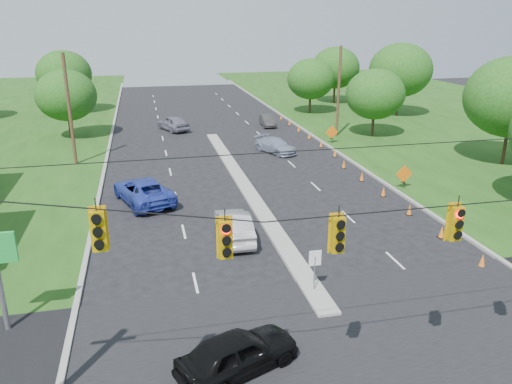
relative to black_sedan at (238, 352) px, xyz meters
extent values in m
cube|color=gray|center=(-5.87, 28.31, -0.75)|extent=(0.25, 110.00, 0.16)
cube|color=gray|center=(14.33, 28.31, -0.75)|extent=(0.25, 110.00, 0.16)
cube|color=gray|center=(4.23, 19.31, -0.75)|extent=(1.00, 34.00, 0.18)
cylinder|color=gray|center=(4.23, 4.31, 0.15)|extent=(0.06, 0.06, 1.80)
cube|color=white|center=(4.23, 4.31, 0.95)|extent=(0.55, 0.04, 0.70)
cylinder|color=black|center=(4.23, -2.69, 6.25)|extent=(24.00, 0.04, 0.04)
cube|color=#DDA807|center=(-3.77, -2.69, 6.00)|extent=(0.34, 0.24, 1.00)
cube|color=#DDA807|center=(-0.77, -2.69, 5.48)|extent=(0.34, 0.24, 1.00)
cube|color=#DDA807|center=(2.23, -2.69, 5.30)|extent=(0.34, 0.24, 1.00)
cube|color=#DDA807|center=(5.73, -2.69, 5.30)|extent=(0.34, 0.24, 1.00)
cylinder|color=#422D1C|center=(-8.27, 28.31, 3.75)|extent=(0.28, 0.28, 9.00)
cylinder|color=#422D1C|center=(16.73, 33.31, 3.75)|extent=(0.28, 0.28, 9.00)
cylinder|color=gray|center=(-8.27, 4.31, 1.25)|extent=(0.20, 0.20, 4.00)
cone|color=orange|center=(13.03, 4.81, -0.40)|extent=(0.32, 0.32, 0.70)
cone|color=orange|center=(13.03, 8.31, -0.40)|extent=(0.32, 0.32, 0.70)
cone|color=orange|center=(13.03, 11.81, -0.40)|extent=(0.32, 0.32, 0.70)
cone|color=orange|center=(13.03, 15.31, -0.40)|extent=(0.32, 0.32, 0.70)
cone|color=orange|center=(13.03, 18.81, -0.40)|extent=(0.32, 0.32, 0.70)
cone|color=orange|center=(13.03, 22.31, -0.40)|extent=(0.32, 0.32, 0.70)
cone|color=orange|center=(13.63, 25.81, -0.40)|extent=(0.32, 0.32, 0.70)
cone|color=orange|center=(13.63, 29.31, -0.40)|extent=(0.32, 0.32, 0.70)
cone|color=orange|center=(13.63, 32.81, -0.40)|extent=(0.32, 0.32, 0.70)
cone|color=orange|center=(13.63, 36.31, -0.40)|extent=(0.32, 0.32, 0.70)
cone|color=orange|center=(13.63, 39.81, -0.40)|extent=(0.32, 0.32, 0.70)
cone|color=orange|center=(13.63, 43.31, -0.40)|extent=(0.32, 0.32, 0.70)
cube|color=black|center=(15.03, 16.31, -0.20)|extent=(0.06, 0.58, 0.26)
cube|color=black|center=(15.03, 16.31, -0.20)|extent=(0.06, 0.58, 0.26)
cube|color=orange|center=(15.03, 16.31, 0.40)|extent=(1.27, 0.05, 1.27)
cube|color=black|center=(15.03, 30.31, -0.20)|extent=(0.06, 0.58, 0.26)
cube|color=black|center=(15.03, 30.31, -0.20)|extent=(0.06, 0.58, 0.26)
cube|color=orange|center=(15.03, 30.31, 0.40)|extent=(1.27, 0.05, 1.27)
cylinder|color=black|center=(-9.77, 38.31, 0.51)|extent=(0.28, 0.28, 2.52)
ellipsoid|color=#194C14|center=(-9.77, 38.31, 3.59)|extent=(5.88, 5.88, 5.04)
cylinder|color=black|center=(-11.77, 53.31, 0.69)|extent=(0.28, 0.28, 2.88)
ellipsoid|color=#194C14|center=(-11.77, 53.31, 4.21)|extent=(6.72, 6.72, 5.76)
cylinder|color=black|center=(26.23, 20.31, 0.87)|extent=(0.28, 0.28, 3.24)
cylinder|color=black|center=(20.23, 32.31, 0.51)|extent=(0.28, 0.28, 2.52)
ellipsoid|color=#194C14|center=(20.23, 32.31, 3.59)|extent=(5.88, 5.88, 5.04)
cylinder|color=black|center=(28.23, 42.31, 0.87)|extent=(0.28, 0.28, 3.24)
ellipsoid|color=#194C14|center=(28.23, 42.31, 4.83)|extent=(7.56, 7.56, 6.48)
cylinder|color=black|center=(24.23, 53.31, 0.69)|extent=(0.28, 0.28, 2.88)
ellipsoid|color=#194C14|center=(24.23, 53.31, 4.21)|extent=(6.72, 6.72, 5.76)
cylinder|color=black|center=(18.23, 46.31, 0.51)|extent=(0.28, 0.28, 2.52)
ellipsoid|color=#194C14|center=(18.23, 46.31, 3.59)|extent=(5.88, 5.88, 5.04)
imported|color=black|center=(0.00, 0.00, 0.00)|extent=(4.72, 3.29, 1.49)
imported|color=#B5B4B4|center=(1.84, 10.71, 0.04)|extent=(1.80, 4.80, 1.57)
imported|color=#2B3EAB|center=(-2.89, 17.74, 0.07)|extent=(4.43, 6.43, 1.63)
imported|color=#9097B0|center=(8.90, 28.34, -0.09)|extent=(3.52, 4.88, 1.31)
imported|color=gray|center=(0.57, 39.91, 0.05)|extent=(3.59, 5.06, 1.60)
imported|color=#323131|center=(11.09, 39.92, -0.12)|extent=(1.57, 3.90, 1.26)
camera|label=1|loc=(-2.56, -13.97, 10.70)|focal=35.00mm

